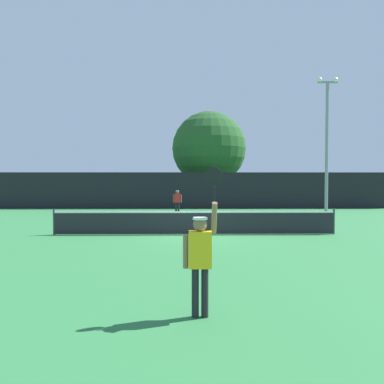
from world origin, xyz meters
TOP-DOWN VIEW (x-y plane):
  - ground_plane at (0.00, 0.00)m, footprint 120.00×120.00m
  - tennis_net at (0.00, 0.00)m, footprint 11.73×0.08m
  - perimeter_fence at (0.00, 14.11)m, footprint 32.07×0.12m
  - player_serving at (-0.10, -9.51)m, footprint 0.68×0.40m
  - player_receiving at (-0.95, 9.42)m, footprint 0.57×0.23m
  - tennis_ball at (-0.75, 3.13)m, footprint 0.07×0.07m
  - light_pole at (7.58, 5.66)m, footprint 1.18×0.28m
  - large_tree at (1.66, 18.17)m, footprint 6.53×6.53m
  - parked_car_near at (-8.48, 19.12)m, footprint 1.93×4.21m
  - parked_car_mid at (9.78, 22.07)m, footprint 2.37×4.39m

SIDE VIEW (x-z plane):
  - ground_plane at x=0.00m, z-range 0.00..0.00m
  - tennis_ball at x=-0.75m, z-range 0.00..0.07m
  - tennis_net at x=0.00m, z-range -0.02..1.05m
  - parked_car_near at x=-8.48m, z-range -0.07..1.62m
  - parked_car_mid at x=9.78m, z-range -0.07..1.62m
  - player_receiving at x=-0.95m, z-range 0.16..1.71m
  - player_serving at x=-0.10m, z-range -0.15..2.37m
  - perimeter_fence at x=0.00m, z-range 0.00..2.83m
  - light_pole at x=7.58m, z-range 0.56..8.57m
  - large_tree at x=1.66m, z-range 0.87..9.16m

